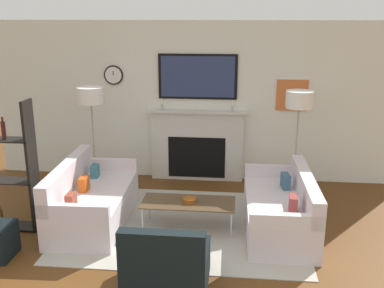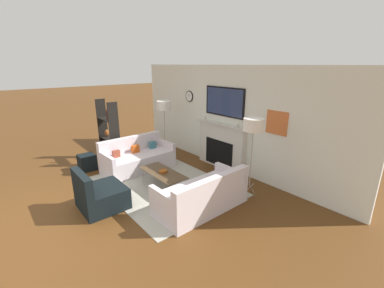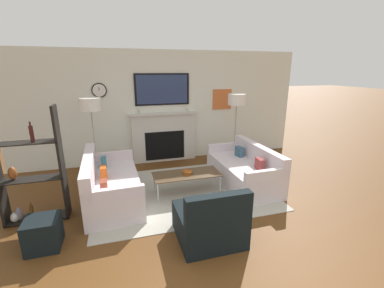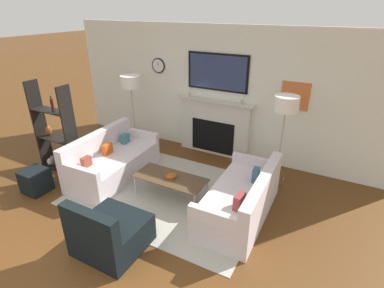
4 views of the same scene
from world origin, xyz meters
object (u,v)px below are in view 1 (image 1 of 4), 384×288
Objects in this scene: armchair at (167,267)px; coffee_table at (188,203)px; couch_right at (281,210)px; decorative_bowl at (189,200)px; floor_lamp_right at (299,101)px; couch_left at (91,201)px; shelf_unit at (0,174)px; floor_lamp_left at (91,97)px.

coffee_table is at bearing 87.40° from armchair.
armchair is (-1.30, -1.51, -0.02)m from couch_right.
decorative_bowl is 0.11× the size of floor_lamp_right.
couch_left is 1.06× the size of shelf_unit.
armchair is at bearing -121.46° from floor_lamp_right.
armchair is 0.49× the size of floor_lamp_right.
couch_left reaches higher than couch_right.
floor_lamp_left reaches higher than armchair.
floor_lamp_right is at bearing 19.07° from shelf_unit.
armchair is 0.48× the size of shelf_unit.
shelf_unit is at bearing -120.99° from floor_lamp_left.
floor_lamp_right is 0.97× the size of shelf_unit.
couch_left reaches higher than decorative_bowl.
floor_lamp_right is at bearing 37.51° from coffee_table.
floor_lamp_right is (2.88, 1.07, 1.26)m from couch_left.
couch_right is at bearing -20.39° from floor_lamp_left.
couch_left is 1.37m from coffee_table.
floor_lamp_left reaches higher than couch_left.
floor_lamp_left is (-1.58, 2.58, 1.30)m from armchair.
floor_lamp_left is 3.16m from floor_lamp_right.
armchair reaches higher than coffee_table.
couch_left is 2.00m from armchair.
floor_lamp_right is (0.28, 1.07, 1.28)m from couch_right.
decorative_bowl is at bearing 7.89° from coffee_table.
floor_lamp_left is (-0.28, 1.07, 1.27)m from couch_left.
armchair is 1.43m from coffee_table.
decorative_bowl is (0.08, 1.42, 0.15)m from armchair.
couch_left reaches higher than armchair.
couch_left is 3.33m from floor_lamp_right.
floor_lamp_right is 4.29m from shelf_unit.
floor_lamp_left is 1.00× the size of floor_lamp_right.
floor_lamp_left is at bearing 144.98° from decorative_bowl.
shelf_unit is (-0.83, -1.38, -0.79)m from floor_lamp_left.
shelf_unit is at bearing -160.93° from floor_lamp_right.
couch_right is 2.00m from armchair.
floor_lamp_right reaches higher than coffee_table.
couch_left is at bearing 130.76° from armchair.
shelf_unit reaches higher than armchair.
floor_lamp_left is (-1.66, 1.16, 1.14)m from decorative_bowl.
couch_right is 1.24m from coffee_table.
floor_lamp_right reaches higher than armchair.
couch_left is 1.51× the size of coffee_table.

